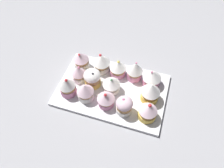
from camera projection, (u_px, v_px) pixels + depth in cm
name	position (u px, v px, depth cm)	size (l,w,h in cm)	color
ground_plane	(112.00, 93.00, 79.82)	(180.00, 180.00, 3.00)	#9E9EA3
baking_tray	(112.00, 90.00, 78.11)	(38.70, 25.21, 1.20)	silver
cupcake_0	(152.00, 78.00, 76.18)	(6.61, 6.61, 7.01)	pink
cupcake_1	(135.00, 71.00, 77.32)	(5.81, 5.81, 8.01)	pink
cupcake_2	(118.00, 68.00, 78.83)	(5.92, 5.92, 6.95)	pink
cupcake_3	(102.00, 63.00, 79.62)	(6.40, 6.40, 7.90)	white
cupcake_4	(81.00, 60.00, 80.70)	(5.87, 5.87, 7.67)	white
cupcake_5	(151.00, 91.00, 72.06)	(6.44, 6.44, 7.97)	#EFC651
cupcake_6	(113.00, 85.00, 74.38)	(6.22, 6.22, 6.94)	white
cupcake_7	(92.00, 78.00, 76.02)	(6.12, 6.12, 7.28)	#EFC651
cupcake_8	(79.00, 73.00, 77.32)	(5.28, 5.28, 7.37)	white
cupcake_9	(148.00, 111.00, 68.47)	(6.01, 6.01, 7.09)	#EFC651
cupcake_10	(124.00, 106.00, 69.64)	(5.55, 5.55, 7.08)	white
cupcake_11	(105.00, 98.00, 71.10)	(5.95, 5.95, 6.99)	pink
cupcake_12	(85.00, 92.00, 72.61)	(5.91, 5.91, 7.09)	white
cupcake_13	(67.00, 86.00, 73.47)	(5.84, 5.84, 8.28)	pink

